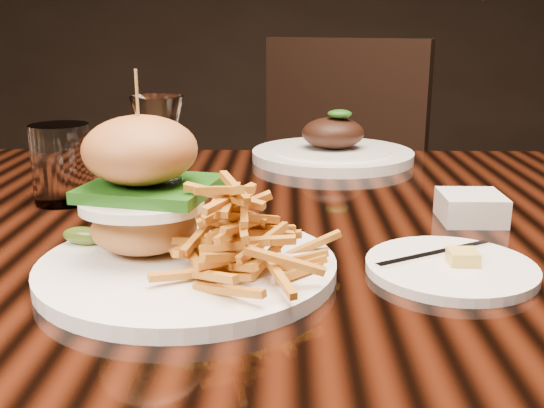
{
  "coord_description": "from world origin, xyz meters",
  "views": [
    {
      "loc": [
        -0.01,
        -0.77,
        0.99
      ],
      "look_at": [
        -0.03,
        -0.14,
        0.81
      ],
      "focal_mm": 42.0,
      "sensor_mm": 36.0,
      "label": 1
    }
  ],
  "objects_px": {
    "dining_table": "(295,274)",
    "far_dish": "(333,151)",
    "burger_plate": "(184,221)",
    "chair_far": "(328,196)",
    "wine_glass": "(158,135)"
  },
  "relations": [
    {
      "from": "burger_plate",
      "to": "far_dish",
      "type": "xyz_separation_m",
      "value": [
        0.18,
        0.54,
        -0.04
      ]
    },
    {
      "from": "wine_glass",
      "to": "far_dish",
      "type": "height_order",
      "value": "wine_glass"
    },
    {
      "from": "dining_table",
      "to": "far_dish",
      "type": "relative_size",
      "value": 5.52
    },
    {
      "from": "dining_table",
      "to": "far_dish",
      "type": "height_order",
      "value": "far_dish"
    },
    {
      "from": "burger_plate",
      "to": "wine_glass",
      "type": "height_order",
      "value": "burger_plate"
    },
    {
      "from": "dining_table",
      "to": "burger_plate",
      "type": "height_order",
      "value": "burger_plate"
    },
    {
      "from": "burger_plate",
      "to": "chair_far",
      "type": "height_order",
      "value": "chair_far"
    },
    {
      "from": "dining_table",
      "to": "chair_far",
      "type": "height_order",
      "value": "chair_far"
    },
    {
      "from": "dining_table",
      "to": "far_dish",
      "type": "xyz_separation_m",
      "value": [
        0.07,
        0.36,
        0.09
      ]
    },
    {
      "from": "wine_glass",
      "to": "chair_far",
      "type": "xyz_separation_m",
      "value": [
        0.26,
        0.95,
        -0.33
      ]
    },
    {
      "from": "dining_table",
      "to": "chair_far",
      "type": "distance_m",
      "value": 0.9
    },
    {
      "from": "wine_glass",
      "to": "far_dish",
      "type": "distance_m",
      "value": 0.49
    },
    {
      "from": "wine_glass",
      "to": "chair_far",
      "type": "relative_size",
      "value": 0.17
    },
    {
      "from": "chair_far",
      "to": "wine_glass",
      "type": "bearing_deg",
      "value": -80.91
    },
    {
      "from": "far_dish",
      "to": "dining_table",
      "type": "bearing_deg",
      "value": -101.23
    }
  ]
}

